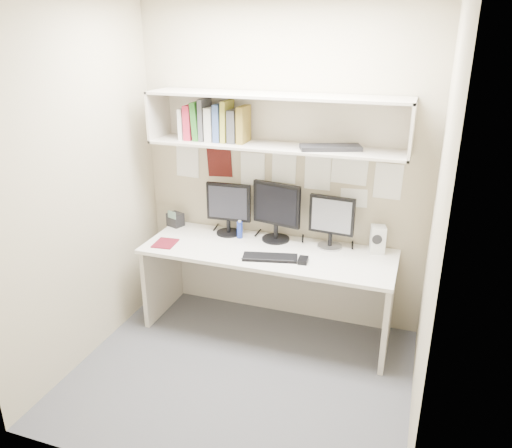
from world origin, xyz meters
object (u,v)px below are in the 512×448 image
(monitor_left, at_px, (228,206))
(monitor_right, at_px, (331,219))
(keyboard, at_px, (270,257))
(desk_phone, at_px, (175,219))
(maroon_notebook, at_px, (165,243))
(monitor_center, at_px, (276,210))
(speaker, at_px, (378,239))
(desk, at_px, (268,290))

(monitor_left, distance_m, monitor_right, 0.88)
(keyboard, bearing_deg, desk_phone, 145.99)
(maroon_notebook, relative_size, desk_phone, 1.30)
(monitor_center, bearing_deg, maroon_notebook, -143.18)
(keyboard, relative_size, maroon_notebook, 2.03)
(monitor_left, bearing_deg, maroon_notebook, -139.94)
(speaker, xyz_separation_m, desk_phone, (-1.76, -0.00, -0.05))
(monitor_center, height_order, desk_phone, monitor_center)
(monitor_left, distance_m, desk_phone, 0.55)
(monitor_left, relative_size, monitor_center, 0.91)
(desk, relative_size, monitor_center, 4.10)
(desk, xyz_separation_m, monitor_left, (-0.42, 0.22, 0.61))
(maroon_notebook, bearing_deg, monitor_center, 19.58)
(monitor_center, relative_size, desk_phone, 3.09)
(desk, height_order, monitor_left, monitor_left)
(monitor_left, distance_m, speaker, 1.25)
(monitor_left, height_order, keyboard, monitor_left)
(monitor_right, xyz_separation_m, maroon_notebook, (-1.28, -0.39, -0.23))
(desk, distance_m, desk_phone, 1.06)
(speaker, xyz_separation_m, maroon_notebook, (-1.65, -0.40, -0.10))
(monitor_center, xyz_separation_m, desk_phone, (-0.94, 0.01, -0.20))
(monitor_right, relative_size, speaker, 1.93)
(speaker, bearing_deg, desk, -177.54)
(monitor_left, xyz_separation_m, keyboard, (0.49, -0.38, -0.23))
(monitor_center, bearing_deg, desk_phone, -168.63)
(monitor_left, bearing_deg, desk_phone, 175.66)
(monitor_left, xyz_separation_m, monitor_center, (0.42, -0.00, 0.02))
(keyboard, height_order, desk_phone, desk_phone)
(speaker, bearing_deg, keyboard, -165.96)
(monitor_right, relative_size, desk_phone, 2.68)
(monitor_center, distance_m, keyboard, 0.46)
(monitor_left, xyz_separation_m, maroon_notebook, (-0.41, -0.39, -0.24))
(speaker, height_order, maroon_notebook, speaker)
(desk, distance_m, speaker, 0.98)
(monitor_right, height_order, maroon_notebook, monitor_right)
(monitor_left, relative_size, monitor_right, 1.05)
(keyboard, distance_m, desk_phone, 1.08)
(monitor_center, bearing_deg, speaker, 12.50)
(monitor_right, xyz_separation_m, speaker, (0.37, 0.01, -0.12))
(monitor_left, relative_size, desk_phone, 2.81)
(monitor_right, height_order, speaker, monitor_right)
(monitor_right, xyz_separation_m, keyboard, (-0.39, -0.38, -0.22))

